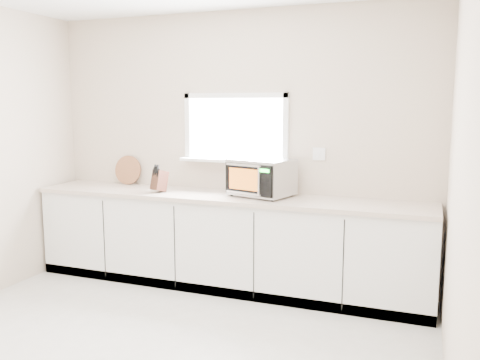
% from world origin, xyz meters
% --- Properties ---
extents(back_wall, '(4.00, 0.17, 2.70)m').
position_xyz_m(back_wall, '(0.00, 2.00, 1.36)').
color(back_wall, beige).
rests_on(back_wall, ground).
extents(cabinets, '(3.92, 0.60, 0.88)m').
position_xyz_m(cabinets, '(0.00, 1.70, 0.44)').
color(cabinets, white).
rests_on(cabinets, ground).
extents(countertop, '(3.92, 0.64, 0.04)m').
position_xyz_m(countertop, '(0.00, 1.69, 0.90)').
color(countertop, beige).
rests_on(countertop, cabinets).
extents(microwave, '(0.65, 0.57, 0.36)m').
position_xyz_m(microwave, '(0.35, 1.76, 1.11)').
color(microwave, black).
rests_on(microwave, countertop).
extents(knife_block, '(0.13, 0.21, 0.28)m').
position_xyz_m(knife_block, '(-0.67, 1.61, 1.04)').
color(knife_block, '#482319').
rests_on(knife_block, countertop).
extents(cutting_board, '(0.32, 0.08, 0.31)m').
position_xyz_m(cutting_board, '(-1.25, 1.94, 1.08)').
color(cutting_board, '#9A623B').
rests_on(cutting_board, countertop).
extents(coffee_grinder, '(0.13, 0.13, 0.23)m').
position_xyz_m(coffee_grinder, '(0.33, 1.67, 1.03)').
color(coffee_grinder, '#B7BABE').
rests_on(coffee_grinder, countertop).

